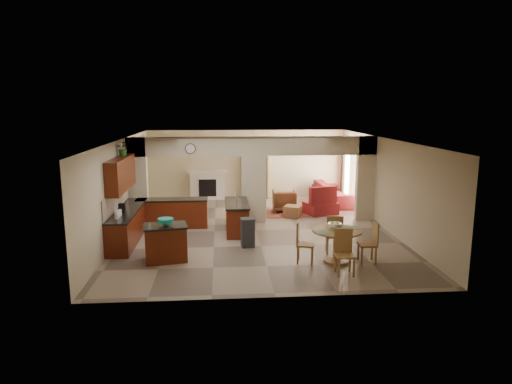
{
  "coord_description": "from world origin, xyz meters",
  "views": [
    {
      "loc": [
        -1.07,
        -13.53,
        3.79
      ],
      "look_at": [
        0.02,
        0.3,
        1.14
      ],
      "focal_mm": 32.0,
      "sensor_mm": 36.0,
      "label": 1
    }
  ],
  "objects": [
    {
      "name": "window_b",
      "position": [
        3.97,
        4.0,
        1.2
      ],
      "size": [
        0.02,
        0.9,
        1.9
      ],
      "primitive_type": "cube",
      "color": "white",
      "rests_on": "wall_right"
    },
    {
      "name": "shelving_unit",
      "position": [
        0.35,
        4.82,
        0.9
      ],
      "size": [
        1.0,
        0.32,
        1.8
      ],
      "primitive_type": "cube",
      "color": "#9F6D36",
      "rests_on": "floor"
    },
    {
      "name": "floor",
      "position": [
        0.0,
        0.0,
        0.0
      ],
      "size": [
        10.0,
        10.0,
        0.0
      ],
      "primitive_type": "plane",
      "color": "gray",
      "rests_on": "ground"
    },
    {
      "name": "ceiling_fan",
      "position": [
        1.5,
        3.0,
        2.56
      ],
      "size": [
        1.0,
        1.0,
        0.1
      ],
      "primitive_type": "cylinder",
      "color": "white",
      "rests_on": "ceiling"
    },
    {
      "name": "rug",
      "position": [
        1.2,
        2.1,
        0.01
      ],
      "size": [
        1.6,
        1.3,
        0.01
      ],
      "primitive_type": "cube",
      "color": "brown",
      "rests_on": "floor"
    },
    {
      "name": "drape_a_right",
      "position": [
        3.93,
        2.9,
        1.2
      ],
      "size": [
        0.1,
        0.28,
        2.3
      ],
      "primitive_type": "cube",
      "color": "#3F2319",
      "rests_on": "wall_right"
    },
    {
      "name": "armchair",
      "position": [
        1.22,
        2.49,
        0.39
      ],
      "size": [
        0.88,
        0.9,
        0.78
      ],
      "primitive_type": "imported",
      "rotation": [
        0.0,
        0.0,
        3.08
      ],
      "color": "maroon",
      "rests_on": "floor"
    },
    {
      "name": "ceiling",
      "position": [
        0.0,
        0.0,
        2.8
      ],
      "size": [
        10.0,
        10.0,
        0.0
      ],
      "primitive_type": "plane",
      "rotation": [
        3.14,
        0.0,
        0.0
      ],
      "color": "white",
      "rests_on": "wall_back"
    },
    {
      "name": "drape_a_left",
      "position": [
        3.93,
        1.7,
        1.2
      ],
      "size": [
        0.1,
        0.28,
        2.3
      ],
      "primitive_type": "cube",
      "color": "#3F2319",
      "rests_on": "wall_right"
    },
    {
      "name": "wall_clock",
      "position": [
        -2.0,
        0.85,
        2.45
      ],
      "size": [
        0.34,
        0.03,
        0.34
      ],
      "primitive_type": "cylinder",
      "rotation": [
        1.57,
        0.0,
        0.0
      ],
      "color": "#51331B",
      "rests_on": "partition_header"
    },
    {
      "name": "wall_front",
      "position": [
        0.0,
        -5.0,
        1.4
      ],
      "size": [
        8.0,
        0.0,
        8.0
      ],
      "primitive_type": "plane",
      "rotation": [
        -1.57,
        0.0,
        0.0
      ],
      "color": "#C6B691",
      "rests_on": "floor"
    },
    {
      "name": "upper_cabinets",
      "position": [
        -3.82,
        -0.8,
        1.92
      ],
      "size": [
        0.35,
        2.4,
        0.9
      ],
      "primitive_type": "cube",
      "color": "#3E1507",
      "rests_on": "wall_left"
    },
    {
      "name": "chair_east",
      "position": [
        2.56,
        -3.12,
        0.55
      ],
      "size": [
        0.44,
        0.44,
        1.02
      ],
      "rotation": [
        0.0,
        0.0,
        4.67
      ],
      "color": "#9F6D36",
      "rests_on": "floor"
    },
    {
      "name": "glazed_door",
      "position": [
        3.97,
        3.15,
        1.05
      ],
      "size": [
        0.02,
        0.7,
        2.1
      ],
      "primitive_type": "cube",
      "color": "white",
      "rests_on": "wall_right"
    },
    {
      "name": "partition_left_pier",
      "position": [
        -3.7,
        1.0,
        1.4
      ],
      "size": [
        0.6,
        0.25,
        2.8
      ],
      "primitive_type": "cube",
      "color": "#C6B691",
      "rests_on": "floor"
    },
    {
      "name": "partition_header",
      "position": [
        0.0,
        1.0,
        2.5
      ],
      "size": [
        8.0,
        0.25,
        0.6
      ],
      "primitive_type": "cube",
      "color": "#C6B691",
      "rests_on": "partition_center_pier"
    },
    {
      "name": "partition_center_pier",
      "position": [
        0.0,
        1.0,
        1.1
      ],
      "size": [
        0.8,
        0.25,
        2.2
      ],
      "primitive_type": "cube",
      "color": "#C6B691",
      "rests_on": "floor"
    },
    {
      "name": "fruit_bowl",
      "position": [
        1.68,
        -2.98,
        0.9
      ],
      "size": [
        0.33,
        0.33,
        0.18
      ],
      "primitive_type": "cylinder",
      "color": "#74C229",
      "rests_on": "dining_table"
    },
    {
      "name": "chaise",
      "position": [
        2.45,
        2.0,
        0.21
      ],
      "size": [
        1.25,
        1.14,
        0.41
      ],
      "primitive_type": "cube",
      "rotation": [
        0.0,
        0.0,
        0.33
      ],
      "color": "maroon",
      "rests_on": "floor"
    },
    {
      "name": "chair_north",
      "position": [
        1.83,
        -2.39,
        0.55
      ],
      "size": [
        0.48,
        0.48,
        1.02
      ],
      "rotation": [
        0.0,
        0.0,
        2.99
      ],
      "color": "#9F6D36",
      "rests_on": "floor"
    },
    {
      "name": "teal_bowl",
      "position": [
        -2.42,
        -2.64,
        1.0
      ],
      "size": [
        0.38,
        0.38,
        0.18
      ],
      "primitive_type": "cylinder",
      "color": "#128278",
      "rests_on": "kitchen_island"
    },
    {
      "name": "chair_south",
      "position": [
        1.71,
        -3.79,
        0.55
      ],
      "size": [
        0.43,
        0.43,
        1.02
      ],
      "rotation": [
        0.0,
        0.0,
        -0.01
      ],
      "color": "#9F6D36",
      "rests_on": "floor"
    },
    {
      "name": "window_a",
      "position": [
        3.97,
        2.3,
        1.2
      ],
      "size": [
        0.02,
        0.9,
        1.9
      ],
      "primitive_type": "cube",
      "color": "white",
      "rests_on": "wall_right"
    },
    {
      "name": "fireplace",
      "position": [
        -1.6,
        4.83,
        0.61
      ],
      "size": [
        1.6,
        0.35,
        1.2
      ],
      "color": "beige",
      "rests_on": "floor"
    },
    {
      "name": "wall_right",
      "position": [
        4.0,
        0.0,
        1.4
      ],
      "size": [
        0.0,
        10.0,
        10.0
      ],
      "primitive_type": "plane",
      "rotation": [
        1.57,
        0.0,
        -1.57
      ],
      "color": "#C6B691",
      "rests_on": "floor"
    },
    {
      "name": "dining_table",
      "position": [
        1.73,
        -3.04,
        0.53
      ],
      "size": [
        1.2,
        1.2,
        0.82
      ],
      "color": "#9F6D36",
      "rests_on": "floor"
    },
    {
      "name": "ottoman",
      "position": [
        1.39,
        1.61,
        0.2
      ],
      "size": [
        0.71,
        0.71,
        0.39
      ],
      "primitive_type": "cube",
      "rotation": [
        0.0,
        0.0,
        -0.42
      ],
      "color": "maroon",
      "rests_on": "floor"
    },
    {
      "name": "trash_can",
      "position": [
        -0.36,
        -1.64,
        0.37
      ],
      "size": [
        0.38,
        0.33,
        0.73
      ],
      "primitive_type": "cube",
      "rotation": [
        0.0,
        0.0,
        0.12
      ],
      "color": "#2C2C2E",
      "rests_on": "floor"
    },
    {
      "name": "kitchen_island",
      "position": [
        -2.45,
        -2.59,
        0.46
      ],
      "size": [
        1.16,
        0.91,
        0.91
      ],
      "rotation": [
        0.0,
        0.0,
        0.17
      ],
      "color": "#3E1507",
      "rests_on": "floor"
    },
    {
      "name": "drape_b_left",
      "position": [
        3.93,
        3.4,
        1.2
      ],
      "size": [
        0.1,
        0.28,
        2.3
      ],
      "primitive_type": "cube",
      "color": "#3F2319",
      "rests_on": "wall_right"
    },
    {
      "name": "wall_left",
      "position": [
        -4.0,
        0.0,
        1.4
      ],
      "size": [
        0.0,
        10.0,
        10.0
      ],
      "primitive_type": "plane",
      "rotation": [
        1.57,
        0.0,
        1.57
      ],
      "color": "#C6B691",
      "rests_on": "floor"
    },
    {
      "name": "partition_right_pier",
      "position": [
        3.7,
        1.0,
        1.4
      ],
      "size": [
        0.6,
        0.25,
        2.8
      ],
      "primitive_type": "cube",
      "color": "#C6B691",
      "rests_on": "floor"
    },
    {
      "name": "kitchen_counter",
      "position": [
        -3.26,
        -0.25,
        0.46
      ],
      "size": [
        2.52,
        3.29,
        1.48
      ],
      "color": "#3E1507",
      "rests_on": "floor"
    },
    {
      "name": "wall_back",
      "position": [
        0.0,
        5.0,
        1.4
      ],
      "size": [
        8.0,
        0.0,
        8.0
      ],
      "primitive_type": "plane",
      "rotation": [
        1.57,
        0.0,
        0.0
      ],
      "color": "#C6B691",
      "rests_on": "floor"
    },
    {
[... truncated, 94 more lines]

